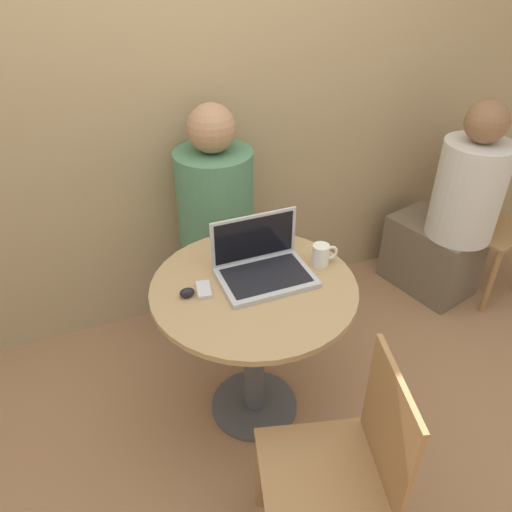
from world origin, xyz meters
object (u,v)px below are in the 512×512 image
cell_phone (204,290)px  chair_empty (343,471)px  person_seated (215,236)px  laptop (262,265)px

cell_phone → chair_empty: 0.81m
chair_empty → person_seated: size_ratio=0.70×
person_seated → cell_phone: bearing=-110.5°
laptop → person_seated: 0.73m
cell_phone → chair_empty: chair_empty is taller
cell_phone → person_seated: (0.26, 0.70, -0.22)m
cell_phone → chair_empty: size_ratio=0.13×
laptop → cell_phone: size_ratio=3.36×
laptop → chair_empty: (-0.02, -0.74, -0.32)m
chair_empty → person_seated: 1.43m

